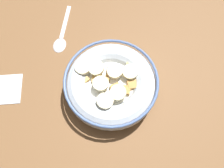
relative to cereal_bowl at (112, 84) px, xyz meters
The scene contains 3 objects.
ground_plane 3.92cm from the cereal_bowl, 38.09° to the left, with size 99.49×99.49×2.00cm, color brown.
cereal_bowl is the anchor object (origin of this frame).
spoon 18.45cm from the cereal_bowl, 132.64° to the left, with size 4.00×14.44×0.80cm.
Camera 1 is at (-0.19, -16.94, 45.44)cm, focal length 34.28 mm.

